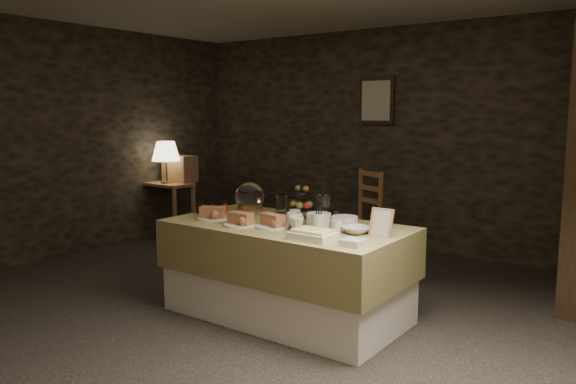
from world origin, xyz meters
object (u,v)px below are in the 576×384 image
Objects in this scene: console_table at (167,192)px; wine_rack at (180,169)px; chair at (360,216)px; fruit_stand at (302,204)px; buffet_table at (287,263)px; table_lamp at (166,152)px.

wine_rack reaches higher than console_table.
chair is 2.08m from fruit_stand.
fruit_stand reaches higher than console_table.
buffet_table is 3.56× the size of table_lamp.
chair reaches higher than buffet_table.
table_lamp is 3.07m from fruit_stand.
chair is (2.33, 0.64, -0.47)m from wine_rack.
fruit_stand is (0.53, -1.96, 0.45)m from chair.
buffet_table is 0.51m from fruit_stand.
buffet_table is at bearing -28.51° from wine_rack.
table_lamp is (-2.89, 1.34, 0.69)m from buffet_table.
console_table is 1.34× the size of table_lamp.
buffet_table is 3.32m from wine_rack.
wine_rack reaches higher than chair.
table_lamp is at bearing -45.00° from console_table.
chair is 2.40× the size of fruit_stand.
console_table is at bearing 154.70° from buffet_table.
buffet_table is at bearing -51.18° from chair.
wine_rack is 0.57× the size of chair.
wine_rack is 3.15m from fruit_stand.
fruit_stand is (2.86, -1.09, -0.24)m from table_lamp.
chair is (-0.56, 2.21, -0.01)m from buffet_table.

